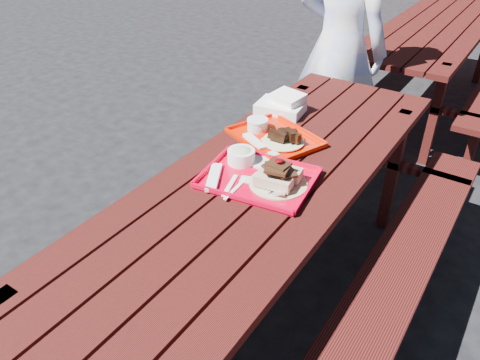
{
  "coord_description": "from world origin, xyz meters",
  "views": [
    {
      "loc": [
        0.82,
        -1.38,
        1.79
      ],
      "look_at": [
        0.0,
        -0.15,
        0.82
      ],
      "focal_mm": 35.0,
      "sensor_mm": 36.0,
      "label": 1
    }
  ],
  "objects_px": {
    "far_tray": "(273,136)",
    "person": "(339,47)",
    "picnic_table_near": "(259,215)",
    "picnic_table_far": "(433,47)",
    "near_tray": "(260,172)"
  },
  "relations": [
    {
      "from": "picnic_table_near",
      "to": "picnic_table_far",
      "type": "height_order",
      "value": "same"
    },
    {
      "from": "picnic_table_near",
      "to": "far_tray",
      "type": "height_order",
      "value": "far_tray"
    },
    {
      "from": "picnic_table_far",
      "to": "far_tray",
      "type": "relative_size",
      "value": 5.03
    },
    {
      "from": "far_tray",
      "to": "person",
      "type": "distance_m",
      "value": 1.14
    },
    {
      "from": "picnic_table_near",
      "to": "picnic_table_far",
      "type": "relative_size",
      "value": 1.0
    },
    {
      "from": "picnic_table_near",
      "to": "far_tray",
      "type": "bearing_deg",
      "value": 111.52
    },
    {
      "from": "picnic_table_near",
      "to": "picnic_table_far",
      "type": "bearing_deg",
      "value": 90.0
    },
    {
      "from": "picnic_table_near",
      "to": "person",
      "type": "xyz_separation_m",
      "value": [
        -0.29,
        1.43,
        0.3
      ]
    },
    {
      "from": "picnic_table_far",
      "to": "far_tray",
      "type": "xyz_separation_m",
      "value": [
        -0.12,
        -2.49,
        0.21
      ]
    },
    {
      "from": "picnic_table_near",
      "to": "person",
      "type": "height_order",
      "value": "person"
    },
    {
      "from": "picnic_table_near",
      "to": "far_tray",
      "type": "xyz_separation_m",
      "value": [
        -0.12,
        0.31,
        0.21
      ]
    },
    {
      "from": "picnic_table_far",
      "to": "person",
      "type": "relative_size",
      "value": 1.39
    },
    {
      "from": "near_tray",
      "to": "person",
      "type": "distance_m",
      "value": 1.47
    },
    {
      "from": "picnic_table_far",
      "to": "near_tray",
      "type": "bearing_deg",
      "value": -89.96
    },
    {
      "from": "far_tray",
      "to": "person",
      "type": "bearing_deg",
      "value": 98.53
    }
  ]
}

